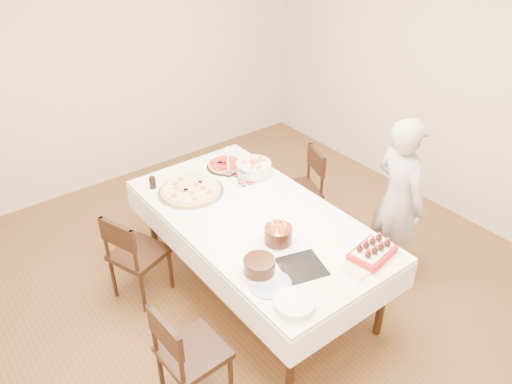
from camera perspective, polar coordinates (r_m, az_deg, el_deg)
floor at (r=4.28m, az=1.23°, el=-11.15°), size 5.00×5.00×0.00m
wall_back at (r=5.51m, az=-15.57°, el=14.51°), size 4.50×0.04×2.70m
wall_right at (r=5.09m, az=22.10°, el=11.88°), size 0.04×5.00×2.70m
dining_table at (r=4.04m, az=0.00°, el=-7.09°), size 1.27×2.20×0.75m
chair_right_savory at (r=4.77m, az=4.78°, el=0.16°), size 0.53×0.53×0.82m
chair_left_savory at (r=4.10m, az=-13.23°, el=-6.87°), size 0.53×0.53×0.81m
chair_left_dessert at (r=3.33m, az=-7.17°, el=-17.71°), size 0.44×0.44×0.82m
person at (r=4.19m, az=15.95°, el=-0.95°), size 0.44×0.59×1.45m
pizza_white at (r=4.11m, az=-7.46°, el=0.19°), size 0.58×0.58×0.04m
pizza_pepperoni at (r=4.45m, az=-3.53°, el=3.12°), size 0.36×0.36×0.04m
red_placemat at (r=4.31m, az=-0.63°, el=1.83°), size 0.25×0.25×0.01m
pasta_bowl at (r=4.32m, az=-0.27°, el=2.80°), size 0.38×0.38×0.10m
taper_candle at (r=4.25m, az=-3.20°, el=3.53°), size 0.06×0.06×0.29m
shaker_pair at (r=4.15m, az=-1.41°, el=1.43°), size 0.10×0.10×0.12m
cola_glass at (r=4.21m, az=-11.73°, el=1.05°), size 0.06×0.06×0.10m
layer_cake at (r=3.28m, az=0.37°, el=-8.47°), size 0.34×0.34×0.11m
cake_board at (r=3.37m, az=5.26°, el=-8.52°), size 0.35×0.35×0.01m
birthday_cake at (r=3.50m, az=2.57°, el=-4.43°), size 0.26×0.26×0.18m
strawberry_box at (r=3.50m, az=13.18°, el=-6.66°), size 0.35×0.27×0.08m
box_lid at (r=3.44m, az=11.97°, el=-8.24°), size 0.28×0.20×0.02m
plate_stack at (r=3.08m, az=4.42°, el=-12.63°), size 0.30×0.30×0.05m
china_plate at (r=3.23m, az=1.60°, el=-10.46°), size 0.36×0.36×0.01m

